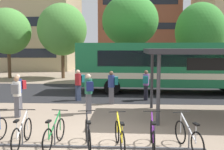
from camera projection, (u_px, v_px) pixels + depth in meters
The scene contains 23 objects.
ground at pixel (100, 147), 7.49m from camera, with size 200.00×200.00×0.00m, color gray.
bus_lane_asphalt at pixel (113, 92), 16.77m from camera, with size 80.00×7.20×0.01m, color #232326.
city_bus at pixel (170, 65), 16.41m from camera, with size 12.12×3.07×3.20m.
bike_rack at pixel (55, 144), 7.45m from camera, with size 8.68×0.17×0.70m.
parked_bicycle_white_3 at pixel (22, 133), 7.51m from camera, with size 0.52×1.72×0.99m.
parked_bicycle_green_4 at pixel (54, 134), 7.47m from camera, with size 0.52×1.72×0.99m.
parked_bicycle_black_5 at pixel (88, 135), 7.38m from camera, with size 0.57×1.69×0.99m.
parked_bicycle_yellow_6 at pixel (120, 136), 7.25m from camera, with size 0.52×1.71×0.99m.
parked_bicycle_purple_7 at pixel (153, 136), 7.29m from camera, with size 0.52×1.72×0.99m.
parked_bicycle_silver_8 at pixel (188, 137), 7.21m from camera, with size 0.58×1.69×0.99m.
transit_shelter at pixel (222, 53), 10.45m from camera, with size 6.31×3.68×2.86m.
commuter_red_pack_0 at pixel (19, 89), 11.92m from camera, with size 0.56×0.60×1.67m.
commuter_grey_pack_1 at pixel (17, 94), 10.58m from camera, with size 0.39×0.56×1.72m.
commuter_navy_pack_2 at pixel (89, 91), 11.19m from camera, with size 0.48×0.60×1.76m.
commuter_teal_pack_4 at pixel (112, 85), 13.10m from camera, with size 0.53×0.35×1.72m.
commuter_teal_pack_5 at pixel (79, 83), 13.97m from camera, with size 0.60×0.56×1.71m.
commuter_teal_pack_6 at pixel (146, 83), 14.05m from camera, with size 0.40×0.57×1.67m.
street_tree_0 at pixel (130, 21), 21.21m from camera, with size 4.68×4.68×7.30m.
street_tree_1 at pixel (62, 30), 23.94m from camera, with size 4.60×4.60×7.04m.
street_tree_2 at pixel (200, 31), 22.57m from camera, with size 4.37×4.37×6.88m.
street_tree_3 at pixel (8, 31), 24.17m from camera, with size 4.29×4.29×6.64m.
building_left_wing at pixel (0, 15), 36.19m from camera, with size 21.71×11.41×15.04m.
building_centre_block at pixel (138, 20), 49.19m from camera, with size 14.25×12.76×16.39m.
Camera 1 is at (0.70, -7.19, 2.90)m, focal length 40.91 mm.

